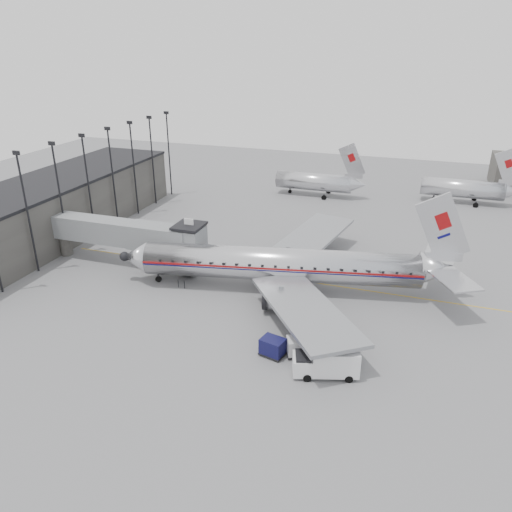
{
  "coord_description": "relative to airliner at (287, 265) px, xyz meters",
  "views": [
    {
      "loc": [
        17.07,
        -47.25,
        26.99
      ],
      "look_at": [
        -0.55,
        4.43,
        3.2
      ],
      "focal_mm": 35.0,
      "sensor_mm": 36.0,
      "label": 1
    }
  ],
  "objects": [
    {
      "name": "ground",
      "position": [
        -3.64,
        -3.3,
        -3.14
      ],
      "size": [
        160.0,
        160.0,
        0.0
      ],
      "primitive_type": "plane",
      "color": "slate",
      "rests_on": "ground"
    },
    {
      "name": "terminal",
      "position": [
        -37.64,
        6.7,
        0.86
      ],
      "size": [
        12.0,
        46.0,
        8.0
      ],
      "primitive_type": "cube",
      "color": "#3D3A37",
      "rests_on": "ground"
    },
    {
      "name": "apron_line",
      "position": [
        -0.64,
        2.7,
        -3.14
      ],
      "size": [
        60.0,
        0.15,
        0.01
      ],
      "primitive_type": "cube",
      "rotation": [
        0.0,
        0.0,
        1.57
      ],
      "color": "gold",
      "rests_on": "ground"
    },
    {
      "name": "jet_bridge",
      "position": [
        -20.3,
        0.36,
        1.04
      ],
      "size": [
        21.0,
        6.2,
        7.1
      ],
      "color": "slate",
      "rests_on": "ground"
    },
    {
      "name": "floodlight_masts",
      "position": [
        -31.14,
        9.7,
        5.22
      ],
      "size": [
        0.9,
        42.25,
        15.25
      ],
      "color": "black",
      "rests_on": "ground"
    },
    {
      "name": "distant_aircraft_near",
      "position": [
        -5.43,
        38.7,
        -0.41
      ],
      "size": [
        16.39,
        3.2,
        10.26
      ],
      "color": "silver",
      "rests_on": "ground"
    },
    {
      "name": "distant_aircraft_mid",
      "position": [
        20.57,
        42.7,
        -0.41
      ],
      "size": [
        16.39,
        3.2,
        10.26
      ],
      "color": "silver",
      "rests_on": "ground"
    },
    {
      "name": "airliner",
      "position": [
        0.0,
        0.0,
        0.0
      ],
      "size": [
        39.09,
        35.87,
        12.5
      ],
      "rotation": [
        0.0,
        0.0,
        0.2
      ],
      "color": "silver",
      "rests_on": "ground"
    },
    {
      "name": "service_van",
      "position": [
        7.65,
        -14.6,
        -1.74
      ],
      "size": [
        6.05,
        3.72,
        2.67
      ],
      "rotation": [
        0.0,
        0.0,
        0.3
      ],
      "color": "silver",
      "rests_on": "ground"
    },
    {
      "name": "baggage_cart_navy",
      "position": [
        2.36,
        -13.3,
        -2.21
      ],
      "size": [
        2.57,
        2.18,
        1.75
      ],
      "rotation": [
        0.0,
        0.0,
        -0.24
      ],
      "color": "#0E0E38",
      "rests_on": "ground"
    },
    {
      "name": "baggage_cart_white",
      "position": [
        4.63,
        -12.48,
        -2.21
      ],
      "size": [
        2.75,
        2.48,
        1.76
      ],
      "rotation": [
        0.0,
        0.0,
        0.43
      ],
      "color": "silver",
      "rests_on": "ground"
    },
    {
      "name": "ramp_worker",
      "position": [
        -15.64,
        -0.3,
        -2.2
      ],
      "size": [
        0.82,
        0.78,
        1.88
      ],
      "primitive_type": "imported",
      "rotation": [
        0.0,
        0.0,
        0.69
      ],
      "color": "#BCCA17",
      "rests_on": "ground"
    }
  ]
}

